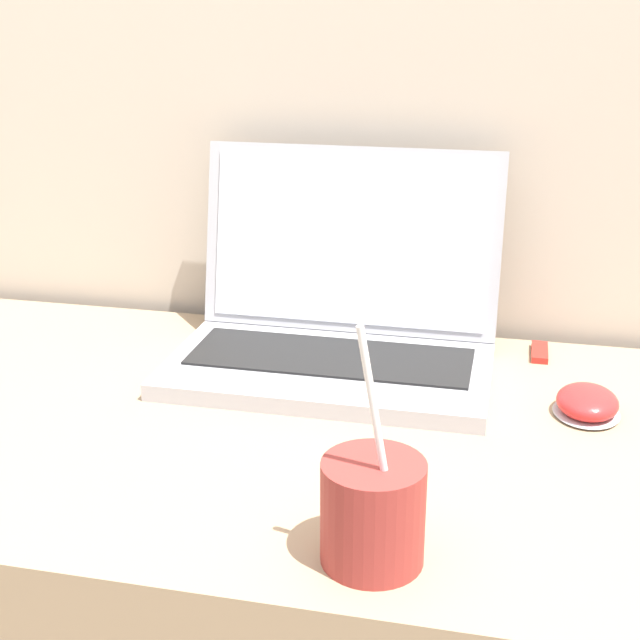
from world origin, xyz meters
TOP-DOWN VIEW (x-y plane):
  - laptop at (0.07, 0.47)m, footprint 0.38×0.27m
  - drink_cup at (0.18, 0.07)m, footprint 0.08×0.08m
  - computer_mouse at (0.36, 0.38)m, footprint 0.07×0.08m
  - usb_stick at (0.31, 0.54)m, footprint 0.02×0.06m

SIDE VIEW (x-z plane):
  - usb_stick at x=0.31m, z-range 0.77..0.78m
  - computer_mouse at x=0.36m, z-range 0.77..0.80m
  - drink_cup at x=0.18m, z-range 0.71..0.92m
  - laptop at x=0.07m, z-range 0.71..0.95m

